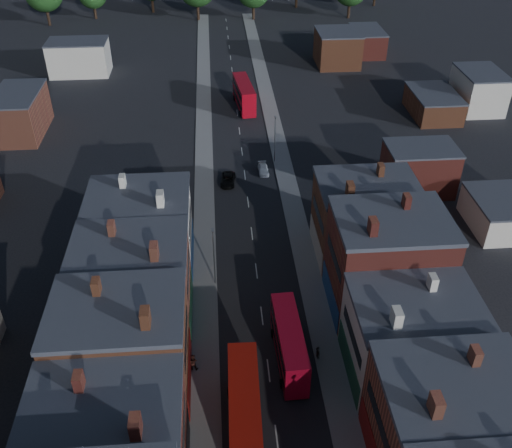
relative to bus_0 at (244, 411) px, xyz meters
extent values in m
cube|color=gray|center=(-3.63, 40.85, -2.76)|extent=(3.00, 200.00, 0.12)
cube|color=gray|center=(9.37, 40.85, -2.76)|extent=(3.00, 200.00, 0.12)
cylinder|color=slate|center=(-2.33, 20.85, 1.18)|extent=(0.16, 0.16, 8.00)
cube|color=slate|center=(-2.33, 20.85, 5.18)|extent=(0.25, 0.70, 0.25)
cylinder|color=slate|center=(8.07, 50.85, 1.18)|extent=(0.16, 0.16, 8.00)
cube|color=slate|center=(8.07, 50.85, 5.18)|extent=(0.25, 0.70, 0.25)
cube|color=#B0140A|center=(0.00, 0.00, -0.01)|extent=(3.06, 12.17, 4.84)
cube|color=black|center=(0.00, 0.00, -0.95)|extent=(3.09, 11.20, 0.99)
cube|color=black|center=(0.00, 0.00, 1.14)|extent=(3.09, 11.20, 0.99)
cylinder|color=black|center=(-1.28, 3.91, -2.27)|extent=(0.36, 1.11, 1.10)
cylinder|color=black|center=(1.47, 3.84, -2.27)|extent=(0.36, 1.11, 1.10)
cube|color=#A2091F|center=(5.08, 8.13, -0.33)|extent=(2.79, 10.80, 4.29)
cube|color=black|center=(5.08, 8.13, -1.16)|extent=(2.82, 9.94, 0.88)
cube|color=black|center=(5.08, 8.13, 0.69)|extent=(2.82, 9.94, 0.88)
cylinder|color=black|center=(3.98, 4.66, -2.33)|extent=(0.32, 0.98, 0.97)
cylinder|color=black|center=(6.41, 4.74, -2.33)|extent=(0.32, 0.98, 0.97)
cylinder|color=black|center=(3.75, 11.51, -2.33)|extent=(0.32, 0.98, 0.97)
cylinder|color=black|center=(6.19, 11.59, -2.33)|extent=(0.32, 0.98, 0.97)
cube|color=#9E0713|center=(4.37, 73.28, -0.05)|extent=(3.96, 12.14, 4.77)
cube|color=black|center=(4.37, 73.28, -0.98)|extent=(3.92, 11.20, 0.98)
cube|color=black|center=(4.37, 73.28, 1.08)|extent=(3.92, 11.20, 0.98)
cylinder|color=black|center=(3.43, 69.34, -2.28)|extent=(0.44, 1.11, 1.08)
cylinder|color=black|center=(6.12, 69.63, -2.28)|extent=(0.44, 1.11, 1.08)
cylinder|color=black|center=(2.61, 76.93, -2.28)|extent=(0.44, 1.11, 1.08)
cylinder|color=black|center=(5.31, 77.22, -2.28)|extent=(0.44, 1.11, 1.08)
imported|color=black|center=(0.09, 44.52, -2.17)|extent=(2.65, 4.89, 1.30)
imported|color=silver|center=(5.90, 47.44, -2.25)|extent=(1.70, 3.94, 1.13)
imported|color=#391C16|center=(-4.83, 7.62, -1.72)|extent=(1.04, 0.70, 1.96)
imported|color=#605B53|center=(8.17, 8.10, -1.89)|extent=(0.59, 1.01, 1.62)
camera|label=1|loc=(-1.45, -32.17, 43.32)|focal=40.00mm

